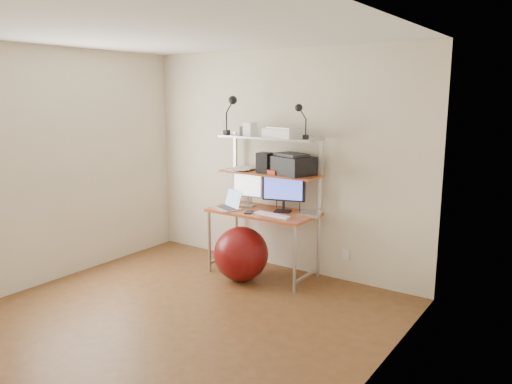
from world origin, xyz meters
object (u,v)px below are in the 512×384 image
(laptop, at_px, (230,205))
(exercise_ball, at_px, (241,254))
(printer, at_px, (291,164))
(monitor_silver, at_px, (248,187))
(monitor_black, at_px, (284,190))

(laptop, distance_m, exercise_ball, 0.57)
(printer, height_order, exercise_ball, printer)
(monitor_silver, height_order, laptop, monitor_silver)
(laptop, relative_size, printer, 0.68)
(monitor_silver, relative_size, printer, 0.73)
(monitor_black, relative_size, exercise_ball, 0.80)
(monitor_silver, relative_size, monitor_black, 0.87)
(printer, relative_size, exercise_ball, 0.95)
(monitor_silver, bearing_deg, printer, -2.24)
(monitor_black, distance_m, exercise_ball, 0.83)
(monitor_silver, xyz_separation_m, laptop, (-0.09, -0.23, -0.17))
(monitor_black, distance_m, laptop, 0.64)
(monitor_black, height_order, exercise_ball, monitor_black)
(monitor_black, bearing_deg, monitor_silver, 162.81)
(monitor_silver, bearing_deg, laptop, -119.69)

